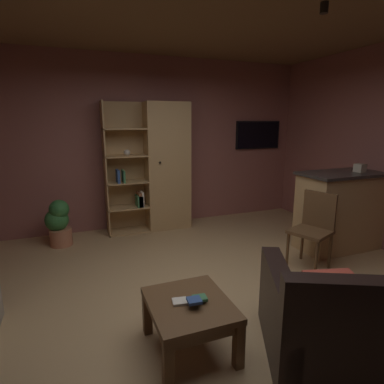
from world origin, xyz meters
TOP-DOWN VIEW (x-y plane):
  - floor at (0.00, 0.00)m, footprint 5.67×5.29m
  - wall_back at (0.00, 2.67)m, footprint 5.79×0.06m
  - window_pane_back at (-0.28, 2.64)m, footprint 0.68×0.01m
  - bookshelf_cabinet at (0.24, 2.40)m, footprint 1.34×0.41m
  - kitchen_bar_counter at (2.39, 0.67)m, footprint 1.35×0.63m
  - tissue_box at (2.51, 0.61)m, footprint 0.13×0.13m
  - leather_couch at (0.88, -1.10)m, footprint 1.82×1.52m
  - coffee_table at (-0.36, -0.49)m, footprint 0.61×0.69m
  - table_book_0 at (-0.43, -0.47)m, footprint 0.13×0.11m
  - table_book_1 at (-0.29, -0.52)m, footprint 0.12×0.10m
  - table_book_2 at (-0.35, -0.57)m, footprint 0.11×0.10m
  - dining_chair at (1.55, 0.34)m, footprint 0.55×0.55m
  - potted_floor_plant at (-1.36, 2.18)m, footprint 0.35×0.35m
  - wall_mounted_tv at (2.16, 2.61)m, footprint 0.90×0.06m
  - track_light_spot_3 at (1.01, -0.14)m, footprint 0.07×0.07m

SIDE VIEW (x-z plane):
  - floor at x=0.00m, z-range -0.02..0.00m
  - leather_couch at x=0.88m, z-range -0.13..0.71m
  - coffee_table at x=-0.36m, z-range 0.12..0.53m
  - potted_floor_plant at x=-1.36m, z-range 0.01..0.68m
  - table_book_0 at x=-0.43m, z-range 0.41..0.43m
  - table_book_1 at x=-0.29m, z-range 0.43..0.45m
  - table_book_2 at x=-0.35m, z-range 0.45..0.47m
  - dining_chair at x=1.55m, z-range 0.07..0.99m
  - kitchen_bar_counter at x=2.39m, z-range 0.00..1.08m
  - bookshelf_cabinet at x=0.24m, z-range -0.01..2.03m
  - tissue_box at x=2.51m, z-range 1.08..1.19m
  - window_pane_back at x=-0.28m, z-range 0.78..1.72m
  - wall_back at x=0.00m, z-range 0.00..2.77m
  - wall_mounted_tv at x=2.16m, z-range 1.25..1.75m
  - track_light_spot_3 at x=1.01m, z-range 2.65..2.74m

